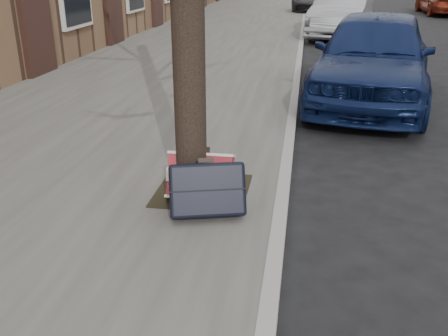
% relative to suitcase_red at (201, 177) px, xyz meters
% --- Properties ---
extents(near_sidewalk, '(5.00, 70.00, 0.12)m').
position_rel_suitcase_red_xyz_m(near_sidewalk, '(-1.72, 13.97, -0.28)').
color(near_sidewalk, slate).
rests_on(near_sidewalk, ground).
extents(dirt_patch, '(0.85, 0.85, 0.02)m').
position_rel_suitcase_red_xyz_m(dirt_patch, '(-0.02, 0.17, -0.22)').
color(dirt_patch, black).
rests_on(dirt_patch, near_sidewalk).
extents(suitcase_red, '(0.58, 0.32, 0.45)m').
position_rel_suitcase_red_xyz_m(suitcase_red, '(0.00, 0.00, 0.00)').
color(suitcase_red, maroon).
rests_on(suitcase_red, near_sidewalk).
extents(suitcase_navy, '(0.71, 0.53, 0.50)m').
position_rel_suitcase_red_xyz_m(suitcase_navy, '(0.12, -0.31, 0.03)').
color(suitcase_navy, black).
rests_on(suitcase_navy, near_sidewalk).
extents(car_near_front, '(2.47, 4.54, 1.47)m').
position_rel_suitcase_red_xyz_m(car_near_front, '(1.94, 4.26, 0.39)').
color(car_near_front, '#0E1B45').
rests_on(car_near_front, ground).
extents(car_near_mid, '(2.22, 4.45, 1.40)m').
position_rel_suitcase_red_xyz_m(car_near_mid, '(1.87, 12.05, 0.36)').
color(car_near_mid, '#A3A6AB').
rests_on(car_near_mid, ground).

